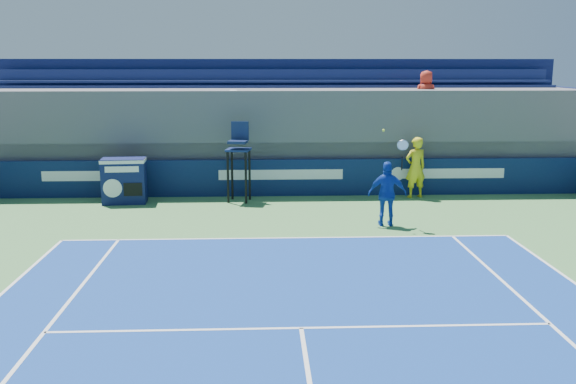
{
  "coord_description": "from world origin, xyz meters",
  "views": [
    {
      "loc": [
        -0.62,
        -3.34,
        4.23
      ],
      "look_at": [
        0.0,
        11.5,
        1.25
      ],
      "focal_mm": 40.0,
      "sensor_mm": 36.0,
      "label": 1
    }
  ],
  "objects_px": {
    "match_clock": "(124,180)",
    "umpire_chair": "(239,153)",
    "ball_person": "(415,167)",
    "tennis_player": "(387,194)"
  },
  "relations": [
    {
      "from": "umpire_chair",
      "to": "tennis_player",
      "type": "height_order",
      "value": "tennis_player"
    },
    {
      "from": "umpire_chair",
      "to": "match_clock",
      "type": "bearing_deg",
      "value": -177.59
    },
    {
      "from": "ball_person",
      "to": "tennis_player",
      "type": "xyz_separation_m",
      "value": [
        -1.6,
        -3.59,
        -0.11
      ]
    },
    {
      "from": "ball_person",
      "to": "match_clock",
      "type": "bearing_deg",
      "value": -13.23
    },
    {
      "from": "match_clock",
      "to": "tennis_player",
      "type": "height_order",
      "value": "tennis_player"
    },
    {
      "from": "ball_person",
      "to": "umpire_chair",
      "type": "bearing_deg",
      "value": -12.91
    },
    {
      "from": "ball_person",
      "to": "umpire_chair",
      "type": "distance_m",
      "value": 5.63
    },
    {
      "from": "ball_person",
      "to": "match_clock",
      "type": "xyz_separation_m",
      "value": [
        -9.11,
        -0.47,
        -0.24
      ]
    },
    {
      "from": "match_clock",
      "to": "umpire_chair",
      "type": "height_order",
      "value": "umpire_chair"
    },
    {
      "from": "match_clock",
      "to": "umpire_chair",
      "type": "relative_size",
      "value": 0.56
    }
  ]
}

